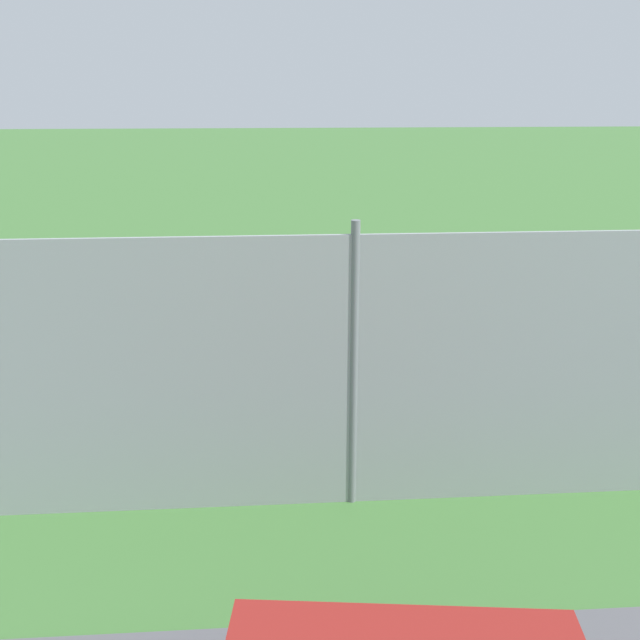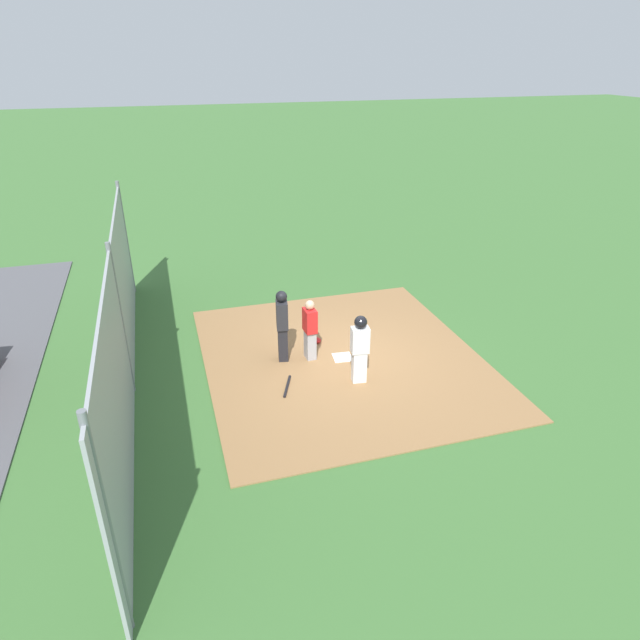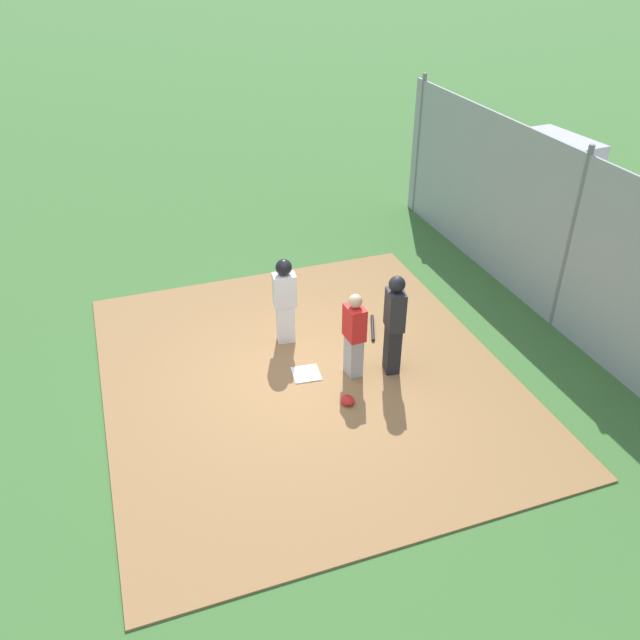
% 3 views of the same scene
% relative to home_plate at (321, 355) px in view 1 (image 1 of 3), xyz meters
% --- Properties ---
extents(ground_plane, '(140.00, 140.00, 0.00)m').
position_rel_home_plate_xyz_m(ground_plane, '(0.00, 0.00, -0.04)').
color(ground_plane, '#3D6B33').
extents(dirt_infield, '(7.20, 6.40, 0.03)m').
position_rel_home_plate_xyz_m(dirt_infield, '(0.00, 0.00, -0.03)').
color(dirt_infield, olive).
rests_on(dirt_infield, ground_plane).
extents(home_plate, '(0.48, 0.48, 0.02)m').
position_rel_home_plate_xyz_m(home_plate, '(0.00, 0.00, 0.00)').
color(home_plate, white).
rests_on(home_plate, dirt_infield).
extents(catcher, '(0.39, 0.28, 1.49)m').
position_rel_home_plate_xyz_m(catcher, '(-0.23, -0.74, 0.75)').
color(catcher, '#9E9EA3').
rests_on(catcher, dirt_infield).
extents(umpire, '(0.42, 0.32, 1.75)m').
position_rel_home_plate_xyz_m(umpire, '(-0.34, -1.36, 0.91)').
color(umpire, black).
rests_on(umpire, dirt_infield).
extents(runner, '(0.30, 0.41, 1.59)m').
position_rel_home_plate_xyz_m(runner, '(1.07, 0.02, 0.89)').
color(runner, silver).
rests_on(runner, dirt_infield).
extents(baseball_bat, '(0.78, 0.36, 0.06)m').
position_rel_home_plate_xyz_m(baseball_bat, '(0.88, -1.57, 0.02)').
color(baseball_bat, black).
rests_on(baseball_bat, dirt_infield).
extents(catcher_mask, '(0.24, 0.20, 0.12)m').
position_rel_home_plate_xyz_m(catcher_mask, '(-0.91, -0.37, 0.05)').
color(catcher_mask, red).
rests_on(catcher_mask, dirt_infield).
extents(backstop_fence, '(12.00, 0.10, 3.35)m').
position_rel_home_plate_xyz_m(backstop_fence, '(0.00, -4.79, 1.56)').
color(backstop_fence, '#93999E').
rests_on(backstop_fence, ground_plane).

